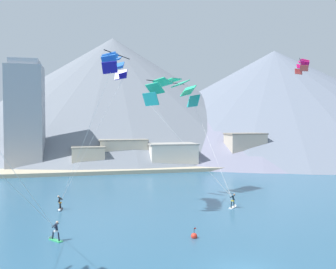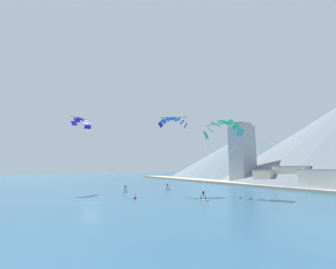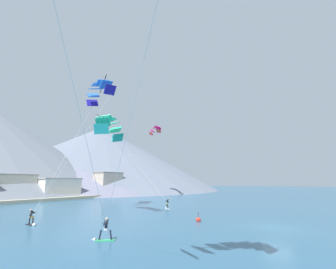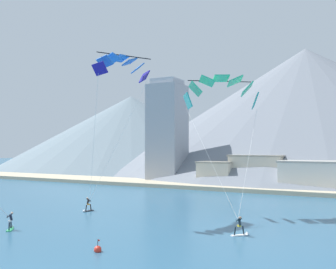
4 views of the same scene
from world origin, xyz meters
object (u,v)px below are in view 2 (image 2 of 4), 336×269
parafoil_kite_near_lead (222,128)px  race_marker_buoy (135,198)px  kitesurfer_near_lead (205,197)px  kitesurfer_mid_center (126,190)px  parafoil_kite_near_trail (173,122)px  kitesurfer_near_trail (167,188)px  parafoil_kite_mid_center (82,122)px

parafoil_kite_near_lead → race_marker_buoy: size_ratio=14.18×
kitesurfer_near_lead → kitesurfer_mid_center: (-19.45, -7.61, -0.02)m
kitesurfer_mid_center → parafoil_kite_near_trail: 19.30m
kitesurfer_near_trail → parafoil_kite_mid_center: 27.31m
kitesurfer_near_lead → parafoil_kite_near_trail: 21.00m
race_marker_buoy → kitesurfer_near_trail: bearing=132.4°
kitesurfer_near_trail → parafoil_kite_near_trail: parafoil_kite_near_trail is taller
kitesurfer_near_lead → parafoil_kite_near_lead: 17.39m
kitesurfer_mid_center → kitesurfer_near_trail: bearing=90.8°
kitesurfer_near_lead → kitesurfer_mid_center: bearing=-158.6°
kitesurfer_near_lead → kitesurfer_mid_center: kitesurfer_near_lead is taller
race_marker_buoy → kitesurfer_mid_center: bearing=169.8°
parafoil_kite_near_lead → parafoil_kite_mid_center: (-22.83, -26.11, 2.78)m
kitesurfer_near_trail → parafoil_kite_mid_center: bearing=-112.5°
kitesurfer_near_lead → kitesurfer_near_trail: kitesurfer_near_lead is taller
parafoil_kite_mid_center → race_marker_buoy: 27.25m
kitesurfer_near_lead → kitesurfer_mid_center: 20.89m
race_marker_buoy → parafoil_kite_mid_center: bearing=-160.6°
kitesurfer_mid_center → parafoil_kite_mid_center: 20.76m
kitesurfer_mid_center → parafoil_kite_near_trail: size_ratio=0.11×
parafoil_kite_mid_center → race_marker_buoy: size_ratio=16.54×
kitesurfer_near_trail → parafoil_kite_near_lead: size_ratio=0.12×
parafoil_kite_near_trail → race_marker_buoy: bearing=-62.7°
parafoil_kite_near_lead → race_marker_buoy: parafoil_kite_near_lead is taller
kitesurfer_mid_center → parafoil_kite_near_trail: bearing=57.9°
parafoil_kite_mid_center → race_marker_buoy: bearing=19.4°
kitesurfer_near_lead → parafoil_kite_near_trail: parafoil_kite_near_trail is taller
kitesurfer_mid_center → race_marker_buoy: kitesurfer_mid_center is taller
parafoil_kite_near_lead → parafoil_kite_mid_center: size_ratio=0.86×
parafoil_kite_mid_center → parafoil_kite_near_trail: bearing=52.3°
parafoil_kite_near_trail → race_marker_buoy: 20.68m
kitesurfer_near_lead → parafoil_kite_near_trail: size_ratio=0.11×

